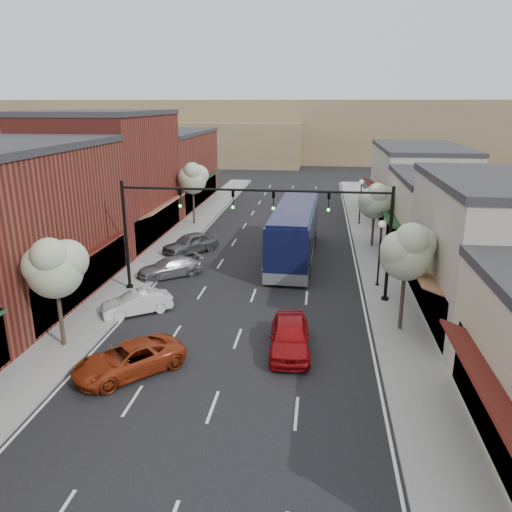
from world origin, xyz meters
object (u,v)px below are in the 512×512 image
(tree_right_far, at_px, (376,200))
(tree_left_far, at_px, (193,178))
(signal_mast_right, at_px, (349,226))
(signal_mast_left, at_px, (162,220))
(tree_left_near, at_px, (55,266))
(lamp_post_far, at_px, (361,194))
(coach_bus, at_px, (294,232))
(red_hatchback, at_px, (290,336))
(parked_car_c, at_px, (170,267))
(parked_car_d, at_px, (190,243))
(lamp_post_near, at_px, (380,243))
(parked_car_a, at_px, (129,359))
(tree_right_near, at_px, (408,250))
(parked_car_b, at_px, (137,303))

(tree_right_far, distance_m, tree_left_far, 17.66)
(signal_mast_right, relative_size, tree_right_far, 1.51)
(signal_mast_left, relative_size, tree_left_near, 1.44)
(tree_right_far, bearing_deg, lamp_post_far, 93.88)
(signal_mast_left, bearing_deg, coach_bus, 46.43)
(tree_left_far, relative_size, lamp_post_far, 1.38)
(red_hatchback, height_order, parked_car_c, red_hatchback)
(signal_mast_right, distance_m, parked_car_d, 15.04)
(lamp_post_near, distance_m, parked_car_a, 17.45)
(red_hatchback, distance_m, parked_car_d, 17.86)
(tree_left_near, distance_m, lamp_post_far, 32.35)
(tree_left_near, height_order, parked_car_c, tree_left_near)
(lamp_post_far, distance_m, coach_bus, 13.26)
(red_hatchback, bearing_deg, signal_mast_left, 136.70)
(parked_car_d, bearing_deg, lamp_post_far, 77.64)
(signal_mast_left, relative_size, tree_left_far, 1.34)
(tree_right_near, height_order, lamp_post_near, tree_right_near)
(parked_car_b, bearing_deg, tree_right_far, 102.84)
(tree_left_far, distance_m, parked_car_d, 10.41)
(signal_mast_right, distance_m, tree_right_near, 4.89)
(tree_right_near, distance_m, tree_left_far, 27.56)
(parked_car_a, height_order, parked_car_c, parked_car_a)
(tree_right_far, relative_size, lamp_post_near, 1.22)
(tree_right_far, distance_m, lamp_post_near, 9.51)
(coach_bus, bearing_deg, parked_car_b, -123.57)
(parked_car_b, relative_size, parked_car_d, 0.83)
(lamp_post_near, xyz_separation_m, parked_car_d, (-14.00, 5.98, -2.20))
(tree_left_far, xyz_separation_m, lamp_post_far, (16.05, 2.06, -1.60))
(tree_right_far, height_order, lamp_post_far, tree_right_far)
(tree_left_near, xyz_separation_m, parked_car_d, (2.05, 16.53, -3.42))
(red_hatchback, xyz_separation_m, parked_car_d, (-8.91, 15.48, -0.01))
(red_hatchback, height_order, parked_car_b, red_hatchback)
(tree_left_far, height_order, lamp_post_far, tree_left_far)
(parked_car_a, bearing_deg, tree_left_near, -161.10)
(signal_mast_right, bearing_deg, tree_left_far, 127.71)
(lamp_post_far, height_order, parked_car_b, lamp_post_far)
(tree_right_far, relative_size, parked_car_b, 1.38)
(parked_car_c, bearing_deg, signal_mast_left, -25.00)
(tree_left_near, bearing_deg, parked_car_a, -25.05)
(tree_left_far, bearing_deg, parked_car_b, -84.55)
(parked_car_a, bearing_deg, lamp_post_near, 90.00)
(red_hatchback, bearing_deg, parked_car_a, -160.14)
(lamp_post_near, bearing_deg, signal_mast_right, -131.05)
(lamp_post_far, distance_m, parked_car_c, 22.28)
(tree_left_far, height_order, red_hatchback, tree_left_far)
(tree_right_near, relative_size, lamp_post_far, 1.34)
(signal_mast_right, distance_m, tree_left_far, 22.68)
(parked_car_d, bearing_deg, tree_left_far, 140.42)
(signal_mast_right, bearing_deg, parked_car_b, -163.16)
(signal_mast_right, height_order, parked_car_b, signal_mast_right)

